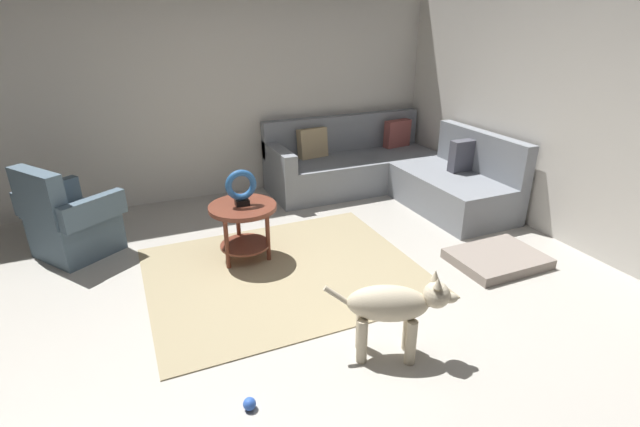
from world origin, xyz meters
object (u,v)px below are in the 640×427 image
Objects in this scene: sectional_couch at (388,172)px; dog_bed_mat at (497,259)px; dog_toy_ball at (250,404)px; torus_sculpture at (241,187)px; dog at (394,307)px; side_table at (243,218)px; armchair at (69,223)px.

dog_bed_mat is (-0.01, -1.93, -0.25)m from sectional_couch.
sectional_couch reaches higher than dog_toy_ball.
torus_sculpture is 0.42× the size of dog.
sectional_couch is 2.29m from side_table.
dog_bed_mat is 1.02× the size of dog.
armchair is at bearing 111.49° from dog_toy_ball.
sectional_couch is 2.87× the size of dog.
torus_sculpture is at bearing 27.89° from armchair.
armchair is at bearing -176.80° from sectional_couch.
armchair is 3.07× the size of torus_sculpture.
torus_sculpture is (1.44, -0.75, 0.39)m from armchair.
armchair reaches higher than torus_sculpture.
torus_sculpture is at bearing 75.23° from dog_toy_ball.
dog is (0.53, -1.68, -0.33)m from torus_sculpture.
side_table is at bearing 75.23° from dog_toy_ball.
sectional_couch is 1.95m from dog_bed_mat.
sectional_couch is at bearing 46.63° from dog_toy_ball.
sectional_couch reaches higher than dog_bed_mat.
side_table is 1.85m from dog_toy_ball.
armchair reaches higher than dog_toy_ball.
armchair is 2.70m from dog_toy_ball.
sectional_couch is 3.05m from dog.
sectional_couch reaches higher than dog.
dog is (1.97, -2.42, 0.05)m from armchair.
side_table is at bearing -155.60° from sectional_couch.
armchair is 13.25× the size of dog_toy_ball.
side_table is at bearing 154.47° from dog_bed_mat.
armchair is (-3.53, -0.20, 0.03)m from sectional_couch.
torus_sculpture is 1.79m from dog.
side_table is at bearing -136.31° from dog.
armchair reaches higher than dog.
sectional_couch is 29.84× the size of dog_toy_ball.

